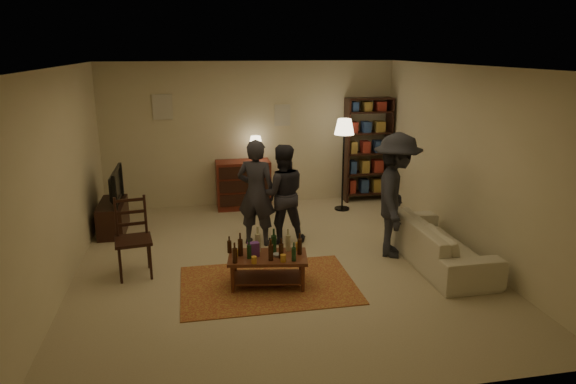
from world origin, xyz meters
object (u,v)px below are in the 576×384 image
object	(u,v)px
dining_chair	(133,234)
person_right	(282,194)
dresser	(244,183)
sofa	(438,242)
person_left	(256,193)
bookshelf	(367,149)
person_by_sofa	(396,196)
coffee_table	(267,258)
tv_stand	(113,209)
floor_lamp	(344,133)

from	to	relation	value
dining_chair	person_right	world-z (taller)	person_right
dresser	sofa	size ratio (longest dim) A/B	0.65
person_left	person_right	size ratio (longest dim) A/B	1.06
bookshelf	person_right	bearing A→B (deg)	-136.63
sofa	person_right	world-z (taller)	person_right
bookshelf	person_by_sofa	distance (m)	2.82
coffee_table	bookshelf	distance (m)	4.30
tv_stand	person_by_sofa	world-z (taller)	person_by_sofa
bookshelf	sofa	size ratio (longest dim) A/B	0.97
dining_chair	bookshelf	world-z (taller)	bookshelf
dresser	sofa	world-z (taller)	dresser
bookshelf	floor_lamp	xyz separation A→B (m)	(-0.65, -0.54, 0.41)
dresser	person_right	world-z (taller)	person_right
dining_chair	dresser	distance (m)	3.20
coffee_table	sofa	world-z (taller)	coffee_table
dining_chair	sofa	size ratio (longest dim) A/B	0.52
sofa	person_left	distance (m)	2.74
dresser	coffee_table	bearing A→B (deg)	-91.28
coffee_table	dining_chair	distance (m)	1.83
person_right	floor_lamp	bearing A→B (deg)	-132.99
bookshelf	person_by_sofa	bearing A→B (deg)	-101.15
tv_stand	dresser	xyz separation A→B (m)	(2.25, 0.91, 0.09)
person_left	dresser	bearing A→B (deg)	-65.58
dresser	sofa	bearing A→B (deg)	-52.46
dresser	floor_lamp	distance (m)	2.09
person_right	person_left	bearing A→B (deg)	5.50
dresser	person_right	xyz separation A→B (m)	(0.39, -1.87, 0.29)
person_left	person_right	world-z (taller)	person_left
tv_stand	dresser	bearing A→B (deg)	22.07
coffee_table	dresser	xyz separation A→B (m)	(0.08, 3.36, 0.10)
coffee_table	floor_lamp	xyz separation A→B (m)	(1.87, 2.89, 1.07)
floor_lamp	person_right	size ratio (longest dim) A/B	1.11
sofa	bookshelf	bearing A→B (deg)	-0.82
coffee_table	tv_stand	world-z (taller)	tv_stand
dining_chair	person_by_sofa	xyz separation A→B (m)	(3.65, -0.03, 0.33)
sofa	person_right	distance (m)	2.40
coffee_table	person_right	bearing A→B (deg)	72.58
coffee_table	person_left	size ratio (longest dim) A/B	0.65
floor_lamp	person_by_sofa	bearing A→B (deg)	-87.42
floor_lamp	sofa	distance (m)	2.94
person_left	person_by_sofa	distance (m)	2.07
person_by_sofa	floor_lamp	bearing A→B (deg)	26.34
bookshelf	dining_chair	bearing A→B (deg)	-146.85
dresser	sofa	distance (m)	3.93
floor_lamp	person_by_sofa	world-z (taller)	person_by_sofa
bookshelf	person_right	size ratio (longest dim) A/B	1.31
dresser	floor_lamp	xyz separation A→B (m)	(1.79, -0.47, 0.97)
tv_stand	bookshelf	size ratio (longest dim) A/B	0.52
coffee_table	sofa	size ratio (longest dim) A/B	0.51
coffee_table	person_left	world-z (taller)	person_left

